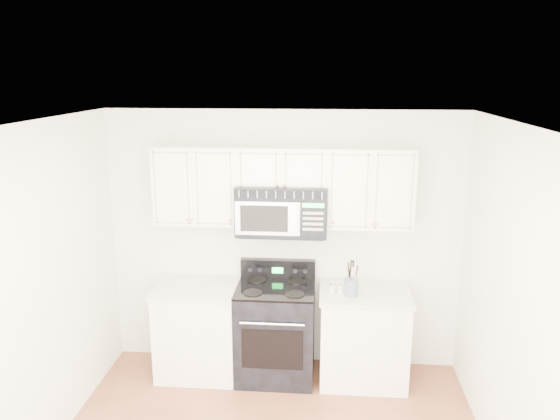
# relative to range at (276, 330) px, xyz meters

# --- Properties ---
(room) EXTENTS (3.51, 3.51, 2.61)m
(room) POSITION_rel_range_xyz_m (0.06, -1.43, 0.82)
(room) COLOR brown
(room) RESTS_ON ground
(base_cabinet_left) EXTENTS (0.86, 0.65, 0.92)m
(base_cabinet_left) POSITION_rel_range_xyz_m (-0.74, 0.00, -0.06)
(base_cabinet_left) COLOR white
(base_cabinet_left) RESTS_ON ground
(base_cabinet_right) EXTENTS (0.86, 0.65, 0.92)m
(base_cabinet_right) POSITION_rel_range_xyz_m (0.86, 0.00, -0.06)
(base_cabinet_right) COLOR white
(base_cabinet_right) RESTS_ON ground
(range) EXTENTS (0.75, 0.68, 1.12)m
(range) POSITION_rel_range_xyz_m (0.00, 0.00, 0.00)
(range) COLOR black
(range) RESTS_ON ground
(upper_cabinets) EXTENTS (2.44, 0.37, 0.75)m
(upper_cabinets) POSITION_rel_range_xyz_m (0.06, 0.15, 1.45)
(upper_cabinets) COLOR white
(upper_cabinets) RESTS_ON ground
(microwave) EXTENTS (0.85, 0.48, 0.47)m
(microwave) POSITION_rel_range_xyz_m (0.06, 0.10, 1.20)
(microwave) COLOR black
(microwave) RESTS_ON ground
(utensil_crock) EXTENTS (0.13, 0.13, 0.34)m
(utensil_crock) POSITION_rel_range_xyz_m (0.72, -0.11, 0.53)
(utensil_crock) COLOR slate
(utensil_crock) RESTS_ON base_cabinet_right
(shaker_salt) EXTENTS (0.04, 0.04, 0.10)m
(shaker_salt) POSITION_rel_range_xyz_m (0.54, -0.07, 0.49)
(shaker_salt) COLOR silver
(shaker_salt) RESTS_ON base_cabinet_right
(shaker_pepper) EXTENTS (0.04, 0.04, 0.10)m
(shaker_pepper) POSITION_rel_range_xyz_m (0.62, -0.07, 0.48)
(shaker_pepper) COLOR silver
(shaker_pepper) RESTS_ON base_cabinet_right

